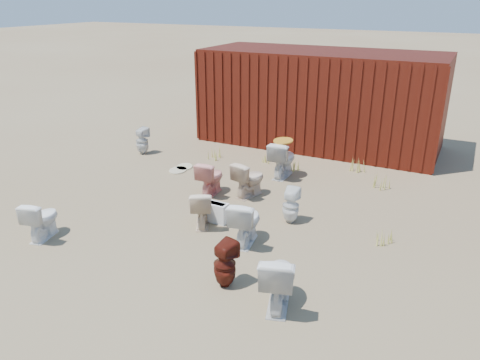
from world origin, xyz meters
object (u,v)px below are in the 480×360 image
at_px(toilet_front_c, 246,221).
at_px(loose_tank, 214,212).
at_px(shipping_container, 321,98).
at_px(toilet_front_a, 42,219).
at_px(toilet_back_a, 142,141).
at_px(toilet_front_pink, 211,177).
at_px(toilet_back_yellowlid, 283,159).
at_px(toilet_back_beige_right, 249,179).
at_px(toilet_front_maroon, 225,264).
at_px(toilet_back_e, 291,206).
at_px(toilet_back_beige_left, 201,208).
at_px(toilet_front_e, 278,279).

distance_m(toilet_front_c, loose_tank, 0.95).
distance_m(shipping_container, toilet_front_a, 7.50).
relative_size(toilet_back_a, loose_tank, 1.33).
distance_m(toilet_front_pink, toilet_back_yellowlid, 1.78).
relative_size(toilet_front_pink, toilet_back_beige_right, 0.98).
bearing_deg(toilet_front_maroon, toilet_back_e, -77.55).
bearing_deg(toilet_front_a, toilet_front_c, -169.56).
distance_m(toilet_front_a, toilet_front_maroon, 3.29).
bearing_deg(toilet_back_a, toilet_front_a, 115.74).
relative_size(toilet_back_a, toilet_back_beige_left, 1.01).
xyz_separation_m(toilet_front_pink, toilet_front_c, (1.49, -1.45, 0.02)).
distance_m(toilet_back_yellowlid, loose_tank, 2.57).
height_order(toilet_front_maroon, loose_tank, toilet_front_maroon).
relative_size(toilet_front_c, toilet_front_e, 0.95).
distance_m(toilet_back_beige_right, loose_tank, 1.29).
xyz_separation_m(toilet_front_e, toilet_back_a, (-5.36, 4.16, -0.06)).
xyz_separation_m(toilet_front_a, toilet_back_beige_left, (2.06, 1.54, -0.00)).
xyz_separation_m(toilet_back_a, toilet_back_beige_right, (3.51, -1.17, 0.02)).
bearing_deg(toilet_back_beige_left, toilet_back_beige_right, -125.16).
distance_m(toilet_front_pink, loose_tank, 1.23).
height_order(toilet_front_maroon, toilet_back_yellowlid, toilet_back_yellowlid).
bearing_deg(toilet_front_e, toilet_back_yellowlid, -85.08).
bearing_deg(toilet_front_e, toilet_back_e, -89.17).
distance_m(toilet_front_a, toilet_front_c, 3.29).
height_order(toilet_front_maroon, toilet_back_e, toilet_front_maroon).
xyz_separation_m(toilet_front_maroon, loose_tank, (-1.11, 1.63, -0.16)).
bearing_deg(toilet_front_maroon, shipping_container, -67.28).
xyz_separation_m(toilet_front_c, toilet_front_maroon, (0.28, -1.20, -0.04)).
relative_size(toilet_front_c, toilet_back_beige_left, 1.13).
bearing_deg(toilet_back_beige_left, toilet_front_maroon, 102.10).
relative_size(toilet_front_maroon, toilet_back_beige_right, 0.94).
height_order(shipping_container, toilet_front_a, shipping_container).
bearing_deg(toilet_front_maroon, toilet_back_beige_left, -34.18).
xyz_separation_m(toilet_front_c, toilet_front_e, (1.09, -1.28, 0.02)).
bearing_deg(toilet_back_beige_left, toilet_back_e, -177.79).
xyz_separation_m(shipping_container, toilet_front_maroon, (0.96, -6.94, -0.87)).
relative_size(toilet_front_e, toilet_back_beige_left, 1.19).
relative_size(shipping_container, toilet_front_a, 9.07).
bearing_deg(toilet_front_maroon, toilet_back_beige_right, -55.26).
bearing_deg(toilet_back_beige_right, toilet_front_c, 130.24).
height_order(toilet_front_pink, toilet_back_beige_right, toilet_back_beige_right).
height_order(toilet_front_a, toilet_back_yellowlid, toilet_back_yellowlid).
height_order(toilet_back_e, loose_tank, toilet_back_e).
relative_size(toilet_back_beige_left, toilet_back_beige_right, 0.93).
bearing_deg(toilet_front_a, toilet_front_pink, -132.08).
relative_size(toilet_front_c, loose_tank, 1.48).
bearing_deg(toilet_front_maroon, toilet_back_a, -26.97).
bearing_deg(toilet_back_beige_right, shipping_container, -75.33).
xyz_separation_m(toilet_front_c, toilet_back_e, (0.38, 0.99, -0.05)).
xyz_separation_m(toilet_front_pink, toilet_front_maroon, (1.77, -2.66, -0.01)).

